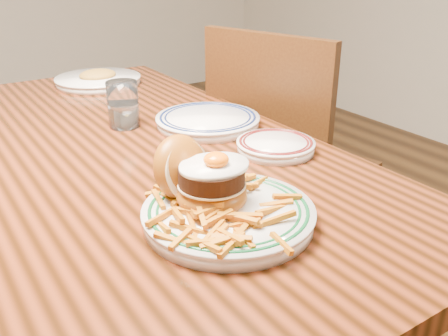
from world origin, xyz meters
TOP-DOWN VIEW (x-y plane):
  - table at (0.00, 0.00)m, footprint 0.85×1.60m
  - chair_right at (0.61, 0.11)m, footprint 0.57×0.57m
  - main_plate at (-0.00, -0.43)m, footprint 0.30×0.32m
  - side_plate at (0.28, -0.23)m, footprint 0.19×0.20m
  - rear_plate at (0.25, 0.01)m, footprint 0.28×0.28m
  - water_glass at (0.06, 0.13)m, footprint 0.08×0.08m
  - far_plate at (0.16, 0.61)m, footprint 0.30×0.30m

SIDE VIEW (x-z plane):
  - chair_right at x=0.61m, z-range 0.03..1.00m
  - table at x=0.00m, z-range 0.29..1.04m
  - side_plate at x=0.28m, z-range 0.75..0.78m
  - rear_plate at x=0.25m, z-range 0.75..0.78m
  - far_plate at x=0.16m, z-range 0.74..0.79m
  - main_plate at x=0.00m, z-range 0.72..0.86m
  - water_glass at x=0.06m, z-range 0.74..0.87m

